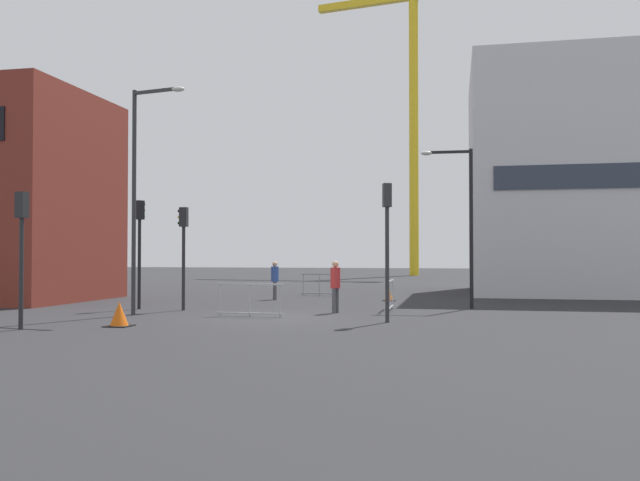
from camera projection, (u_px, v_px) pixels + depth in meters
name	position (u px, v px, depth m)	size (l,w,h in m)	color
ground	(270.00, 317.00, 21.23)	(160.00, 160.00, 0.00)	#28282B
office_block	(584.00, 180.00, 34.36)	(11.49, 9.98, 11.72)	silver
construction_crane	(411.00, 94.00, 64.62)	(15.39, 3.59, 27.88)	yellow
streetlamp_tall	(140.00, 182.00, 21.96)	(1.98, 0.50, 7.49)	#2D2D30
streetlamp_short	(464.00, 212.00, 24.72)	(1.92, 0.25, 5.96)	black
traffic_light_median	(21.00, 236.00, 17.76)	(0.38, 0.27, 3.69)	#232326
traffic_light_verge	(183.00, 241.00, 23.95)	(0.38, 0.26, 3.72)	#232326
traffic_light_far	(140.00, 236.00, 24.47)	(0.35, 0.39, 4.01)	black
traffic_light_island	(387.00, 229.00, 19.65)	(0.31, 0.39, 4.12)	#2D2D30
pedestrian_walking	(335.00, 282.00, 22.77)	(0.34, 0.34, 1.80)	#4C4C51
pedestrian_waiting	(275.00, 278.00, 29.53)	(0.34, 0.34, 1.70)	#4C4C51
safety_barrier_mid_span	(319.00, 284.00, 32.48)	(1.82, 0.16, 1.08)	gray
safety_barrier_front	(250.00, 299.00, 21.44)	(2.26, 0.16, 1.08)	#9EA0A5
safety_barrier_right_run	(390.00, 295.00, 23.85)	(0.06, 2.00, 1.08)	#B2B5BA
traffic_cone_striped	(119.00, 315.00, 18.49)	(0.69, 0.69, 0.69)	black
traffic_cone_on_verge	(389.00, 295.00, 28.80)	(0.54, 0.54, 0.54)	black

